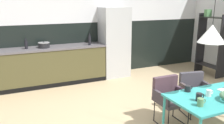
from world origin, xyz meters
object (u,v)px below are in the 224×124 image
Objects in this scene: refrigerator_column at (114,42)px; open_shelf_unit at (211,42)px; mug_short_terracotta at (201,102)px; cooking_pot at (44,45)px; mug_white_ceramic at (199,97)px; armchair_near_window at (169,94)px; bottle_oil_tall at (90,40)px; mug_tall_blue at (209,93)px; pendant_lamp_over_table_near at (212,34)px; bottle_vinegar_dark at (26,45)px; armchair_by_stool at (195,88)px; mug_wide_latte at (188,88)px.

refrigerator_column reaches higher than open_shelf_unit.
cooking_pot is at bearing 110.77° from mug_short_terracotta.
mug_white_ceramic is at bearing -48.15° from open_shelf_unit.
refrigerator_column reaches higher than armchair_near_window.
bottle_oil_tall is at bearing -104.76° from open_shelf_unit.
pendant_lamp_over_table_near reaches higher than mug_tall_blue.
mug_short_terracotta is at bearing 75.23° from armchair_near_window.
refrigerator_column is at bearing -95.14° from armchair_near_window.
mug_short_terracotta is 0.51× the size of bottle_vinegar_dark.
bottle_oil_tall is at bearing 96.07° from mug_white_ceramic.
mug_short_terracotta is (-0.33, -0.19, 0.01)m from mug_tall_blue.
armchair_near_window is at bearing 98.15° from mug_tall_blue.
mug_short_terracotta is at bearing -127.09° from mug_white_ceramic.
pendant_lamp_over_table_near reaches higher than refrigerator_column.
open_shelf_unit is (2.69, 1.75, 0.41)m from armchair_near_window.
mug_tall_blue is 0.07× the size of open_shelf_unit.
bottle_vinegar_dark reaches higher than armchair_by_stool.
open_shelf_unit is 3.68m from pendant_lamp_over_table_near.
cooking_pot is at bearing -38.82° from armchair_by_stool.
mug_white_ceramic is 0.43× the size of bottle_oil_tall.
refrigerator_column is 3.19m from mug_wide_latte.
open_shelf_unit is at bearing -21.27° from refrigerator_column.
refrigerator_column is 2.75m from armchair_near_window.
armchair_near_window is 3.17m from cooking_pot.
refrigerator_column is at bearing 0.62° from cooking_pot.
mug_short_terracotta is 0.42× the size of bottle_oil_tall.
mug_white_ceramic reaches higher than mug_short_terracotta.
cooking_pot reaches higher than armchair_by_stool.
bottle_vinegar_dark reaches higher than mug_short_terracotta.
refrigerator_column is at bearing 83.95° from mug_white_ceramic.
mug_tall_blue reaches higher than armchair_near_window.
bottle_oil_tall is 3.39m from pendant_lamp_over_table_near.
open_shelf_unit is at bearing -11.58° from bottle_vinegar_dark.
mug_short_terracotta reaches higher than armchair_by_stool.
armchair_by_stool is 2.73× the size of cooking_pot.
bottle_oil_tall is at bearing 99.28° from pendant_lamp_over_table_near.
mug_tall_blue is (0.10, -0.71, 0.27)m from armchair_near_window.
mug_wide_latte is at bearing 108.54° from pendant_lamp_over_table_near.
bottle_oil_tall reaches higher than mug_short_terracotta.
armchair_near_window is 1.29m from pendant_lamp_over_table_near.
pendant_lamp_over_table_near is at bearing 92.91° from armchair_near_window.
mug_tall_blue is 0.08× the size of pendant_lamp_over_table_near.
pendant_lamp_over_table_near is at bearing -80.72° from bottle_oil_tall.
mug_white_ceramic is 0.52× the size of bottle_vinegar_dark.
mug_white_ceramic is 1.01× the size of mug_short_terracotta.
cooking_pot is 0.20× the size of pendant_lamp_over_table_near.
mug_white_ceramic is 0.47× the size of cooking_pot.
mug_wide_latte is 0.85m from pendant_lamp_over_table_near.
pendant_lamp_over_table_near is (-0.06, 0.00, 0.81)m from mug_tall_blue.
open_shelf_unit reaches higher than mug_white_ceramic.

